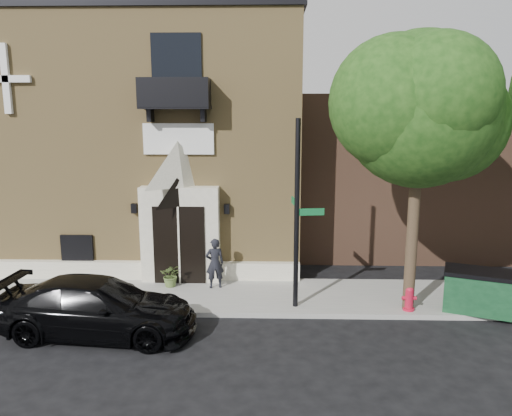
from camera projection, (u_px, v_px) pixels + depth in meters
The scene contains 11 objects.
ground at pixel (200, 318), 14.23m from camera, with size 120.00×120.00×0.00m, color black.
sidewalk at pixel (238, 296), 15.66m from camera, with size 42.00×3.00×0.15m, color gray.
church at pixel (154, 138), 21.22m from camera, with size 12.20×11.01×9.30m.
neighbour_building at pixel (496, 170), 22.11m from camera, with size 18.00×8.00×6.40m, color brown.
street_tree_left at pixel (422, 108), 13.27m from camera, with size 4.97×4.38×7.77m.
black_sedan at pixel (98, 307), 13.04m from camera, with size 2.10×5.16×1.50m, color black.
street_sign at pixel (297, 215), 14.19m from camera, with size 0.92×0.86×5.46m.
fire_hydrant at pixel (409, 298), 14.32m from camera, with size 0.41×0.33×0.72m.
dumpster at pixel (478, 291), 14.22m from camera, with size 2.09×1.63×1.20m.
planter at pixel (171, 275), 16.26m from camera, with size 0.69×0.60×0.76m, color #597136.
pedestrian_near at pixel (215, 263), 16.07m from camera, with size 0.60×0.39×1.64m, color black.
Camera 1 is at (1.97, -13.31, 5.83)m, focal length 35.00 mm.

